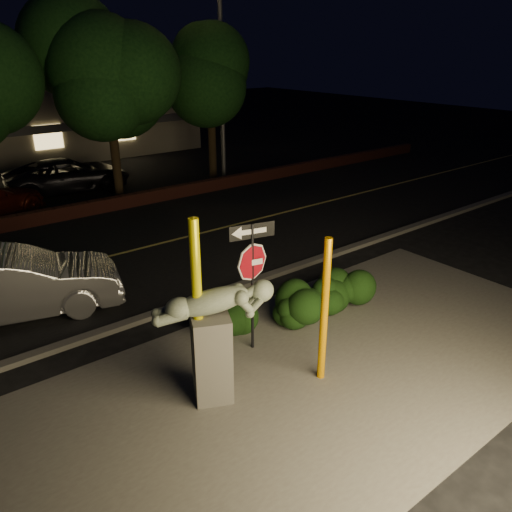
{
  "coord_description": "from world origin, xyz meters",
  "views": [
    {
      "loc": [
        -5.4,
        -6.59,
        5.86
      ],
      "look_at": [
        0.78,
        1.34,
        1.6
      ],
      "focal_mm": 35.0,
      "sensor_mm": 36.0,
      "label": 1
    }
  ],
  "objects": [
    {
      "name": "streetlight",
      "position": [
        7.74,
        13.1,
        6.02
      ],
      "size": [
        1.51,
        0.52,
        10.12
      ],
      "rotation": [
        0.0,
        0.0,
        -0.16
      ],
      "color": "#535359",
      "rests_on": "ground"
    },
    {
      "name": "curb",
      "position": [
        0.0,
        2.9,
        0.06
      ],
      "size": [
        80.0,
        0.25,
        0.12
      ],
      "primitive_type": "cube",
      "color": "#4C4944",
      "rests_on": "ground"
    },
    {
      "name": "parked_car_dark",
      "position": [
        1.19,
        15.0,
        0.71
      ],
      "size": [
        5.31,
        2.84,
        1.42
      ],
      "primitive_type": "imported",
      "rotation": [
        0.0,
        0.0,
        1.47
      ],
      "color": "black",
      "rests_on": "ground"
    },
    {
      "name": "hedge_right",
      "position": [
        1.22,
        0.53,
        0.56
      ],
      "size": [
        1.91,
        1.37,
        1.13
      ],
      "primitive_type": "ellipsoid",
      "rotation": [
        0.0,
        0.0,
        -0.29
      ],
      "color": "black",
      "rests_on": "ground"
    },
    {
      "name": "silver_sedan",
      "position": [
        -3.51,
        4.96,
        0.79
      ],
      "size": [
        5.08,
        2.86,
        1.58
      ],
      "primitive_type": "imported",
      "rotation": [
        0.0,
        0.0,
        1.31
      ],
      "color": "silver",
      "rests_on": "ground"
    },
    {
      "name": "yellow_pole_left",
      "position": [
        -1.7,
        -0.26,
        1.71
      ],
      "size": [
        0.17,
        0.17,
        3.41
      ],
      "primitive_type": "cylinder",
      "color": "#ECDF04",
      "rests_on": "ground"
    },
    {
      "name": "hedge_far_right",
      "position": [
        2.71,
        0.6,
        0.51
      ],
      "size": [
        1.6,
        1.14,
        1.02
      ],
      "primitive_type": "ellipsoid",
      "rotation": [
        0.0,
        0.0,
        -0.15
      ],
      "color": "black",
      "rests_on": "ground"
    },
    {
      "name": "tree_far_d",
      "position": [
        7.5,
        13.3,
        5.42
      ],
      "size": [
        4.4,
        4.4,
        7.42
      ],
      "color": "black",
      "rests_on": "ground"
    },
    {
      "name": "parking_lot",
      "position": [
        0.0,
        17.0,
        0.01
      ],
      "size": [
        40.0,
        12.0,
        0.01
      ],
      "primitive_type": "cube",
      "color": "black",
      "rests_on": "ground"
    },
    {
      "name": "sculpture",
      "position": [
        -1.48,
        -0.36,
        1.37
      ],
      "size": [
        2.01,
        1.31,
        2.23
      ],
      "rotation": [
        0.0,
        0.0,
        -0.43
      ],
      "color": "#4C4944",
      "rests_on": "ground"
    },
    {
      "name": "ground",
      "position": [
        0.0,
        10.0,
        0.0
      ],
      "size": [
        90.0,
        90.0,
        0.0
      ],
      "primitive_type": "plane",
      "color": "black",
      "rests_on": "ground"
    },
    {
      "name": "brick_wall",
      "position": [
        0.0,
        11.3,
        0.25
      ],
      "size": [
        40.0,
        0.35,
        0.5
      ],
      "primitive_type": "cube",
      "color": "#481D17",
      "rests_on": "ground"
    },
    {
      "name": "tree_far_c",
      "position": [
        2.5,
        12.8,
        5.66
      ],
      "size": [
        4.8,
        4.8,
        7.84
      ],
      "color": "black",
      "rests_on": "ground"
    },
    {
      "name": "signpost",
      "position": [
        0.01,
        0.46,
        1.96
      ],
      "size": [
        0.91,
        0.25,
        2.75
      ],
      "rotation": [
        0.0,
        0.0,
        -0.25
      ],
      "color": "black",
      "rests_on": "ground"
    },
    {
      "name": "hedge_center",
      "position": [
        -0.01,
        1.44,
        0.46
      ],
      "size": [
        1.78,
        0.86,
        0.92
      ],
      "primitive_type": "ellipsoid",
      "rotation": [
        0.0,
        0.0,
        0.02
      ],
      "color": "black",
      "rests_on": "ground"
    },
    {
      "name": "road",
      "position": [
        0.0,
        7.0,
        0.01
      ],
      "size": [
        80.0,
        8.0,
        0.01
      ],
      "primitive_type": "cube",
      "color": "black",
      "rests_on": "ground"
    },
    {
      "name": "patio",
      "position": [
        0.0,
        -1.0,
        0.01
      ],
      "size": [
        14.0,
        6.0,
        0.02
      ],
      "primitive_type": "cube",
      "color": "#4C4944",
      "rests_on": "ground"
    },
    {
      "name": "yellow_pole_right",
      "position": [
        0.42,
        -1.13,
        1.43
      ],
      "size": [
        0.14,
        0.14,
        2.86
      ],
      "primitive_type": "cylinder",
      "color": "#DC8D00",
      "rests_on": "ground"
    },
    {
      "name": "lane_marking",
      "position": [
        0.0,
        7.0,
        0.02
      ],
      "size": [
        80.0,
        0.12,
        0.0
      ],
      "primitive_type": "cube",
      "color": "tan",
      "rests_on": "road"
    }
  ]
}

